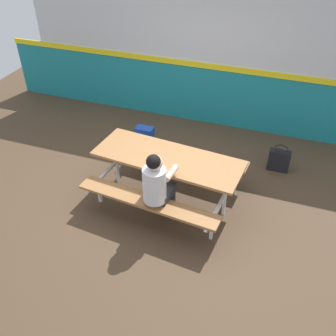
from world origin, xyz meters
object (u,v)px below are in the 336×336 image
backpack_dark (145,139)px  picnic_table_main (168,166)px  student_nearer (157,184)px  tote_bag_bright (279,160)px

backpack_dark → picnic_table_main: bearing=-53.4°
student_nearer → tote_bag_bright: (1.41, 1.82, -0.51)m
student_nearer → tote_bag_bright: size_ratio=2.81×
student_nearer → backpack_dark: student_nearer is taller
student_nearer → backpack_dark: size_ratio=2.74×
tote_bag_bright → picnic_table_main: bearing=-139.3°
student_nearer → tote_bag_bright: 2.36m
backpack_dark → tote_bag_bright: bearing=4.2°
picnic_table_main → tote_bag_bright: 1.97m
picnic_table_main → tote_bag_bright: picnic_table_main is taller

